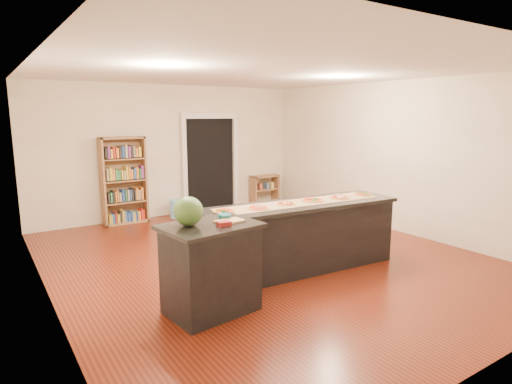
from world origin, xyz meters
TOP-DOWN VIEW (x-y plane):
  - room at (0.00, 0.00)m, footprint 6.00×7.00m
  - doorway at (0.90, 3.46)m, footprint 1.40×0.09m
  - kitchen_island at (0.16, -0.71)m, footprint 2.92×0.79m
  - side_counter at (-1.53, -1.20)m, footprint 1.02×0.75m
  - bookshelf at (-1.13, 3.29)m, footprint 0.87×0.31m
  - low_shelf at (2.30, 3.30)m, footprint 0.71×0.31m
  - waste_bin at (-0.09, 3.16)m, footprint 0.27×0.27m
  - kraft_paper at (0.16, -0.68)m, footprint 2.56×0.64m
  - watermelon at (-1.74, -1.13)m, footprint 0.32×0.32m
  - cutting_board at (-1.30, -1.23)m, footprint 0.32×0.23m
  - package_red at (-1.43, -1.35)m, footprint 0.15×0.12m
  - package_teal at (-1.28, -1.08)m, footprint 0.15×0.15m
  - pizza_a at (-1.00, -0.58)m, footprint 0.29×0.29m
  - pizza_b at (-0.54, -0.67)m, footprint 0.31×0.31m
  - pizza_c at (-0.07, -0.66)m, footprint 0.27×0.27m
  - pizza_d at (0.39, -0.67)m, footprint 0.34×0.34m
  - pizza_e at (0.86, -0.75)m, footprint 0.31×0.31m
  - pizza_f at (1.32, -0.76)m, footprint 0.27×0.27m

SIDE VIEW (x-z plane):
  - waste_bin at x=-0.09m, z-range 0.00..0.39m
  - low_shelf at x=2.30m, z-range 0.00..0.71m
  - kitchen_island at x=0.16m, z-range 0.00..0.97m
  - side_counter at x=-1.53m, z-range 0.00..1.02m
  - bookshelf at x=-1.13m, z-range 0.00..1.75m
  - kraft_paper at x=0.16m, z-range 0.96..0.97m
  - pizza_b at x=-0.54m, z-range 0.97..0.99m
  - pizza_c at x=-0.07m, z-range 0.97..0.99m
  - pizza_e at x=0.86m, z-range 0.97..0.99m
  - pizza_f at x=1.32m, z-range 0.97..0.99m
  - pizza_a at x=-1.00m, z-range 0.97..0.99m
  - pizza_d at x=0.39m, z-range 0.97..0.99m
  - cutting_board at x=-1.30m, z-range 1.01..1.03m
  - package_red at x=-1.43m, z-range 1.01..1.06m
  - package_teal at x=-1.28m, z-range 1.01..1.07m
  - watermelon at x=-1.74m, z-range 1.01..1.33m
  - doorway at x=0.90m, z-range 0.10..2.31m
  - room at x=0.00m, z-range 0.00..2.80m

